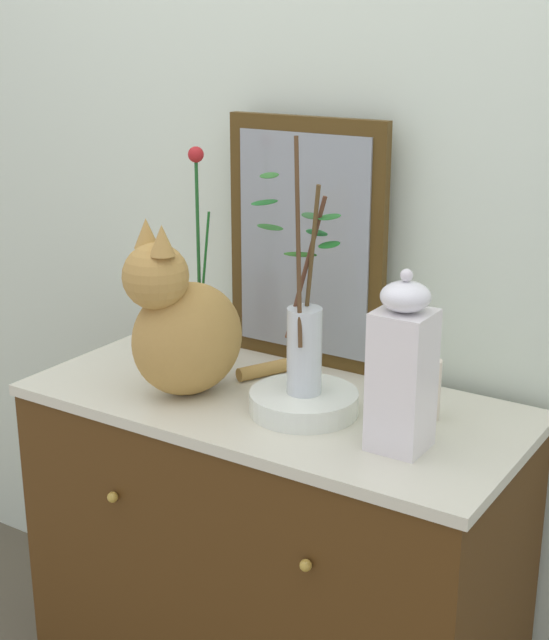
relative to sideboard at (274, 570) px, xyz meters
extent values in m
cube|color=silver|center=(0.00, 0.34, 0.86)|extent=(4.40, 0.08, 2.60)
cube|color=#492C10|center=(0.00, 0.00, -0.01)|extent=(1.08, 0.51, 0.85)
cube|color=beige|center=(0.00, 0.00, 0.42)|extent=(1.10, 0.52, 0.02)
sphere|color=#B79338|center=(-0.24, -0.27, 0.24)|extent=(0.02, 0.02, 0.02)
sphere|color=#B79338|center=(0.24, -0.27, 0.24)|extent=(0.02, 0.02, 0.02)
cube|color=#4A3413|center=(-0.07, 0.24, 0.73)|extent=(0.41, 0.03, 0.58)
cube|color=gray|center=(-0.07, 0.23, 0.73)|extent=(0.34, 0.01, 0.51)
ellipsoid|color=#B38843|center=(-0.18, -0.08, 0.56)|extent=(0.27, 0.31, 0.25)
sphere|color=#B38843|center=(-0.21, -0.14, 0.71)|extent=(0.14, 0.14, 0.14)
cone|color=#B38843|center=(-0.17, -0.16, 0.80)|extent=(0.05, 0.05, 0.06)
cone|color=#B38843|center=(-0.24, -0.12, 0.80)|extent=(0.05, 0.05, 0.06)
cylinder|color=#B38843|center=(-0.08, 0.11, 0.45)|extent=(0.10, 0.17, 0.03)
cylinder|color=brown|center=(-0.26, 0.08, 0.52)|extent=(0.06, 0.06, 0.17)
cylinder|color=#1F5B25|center=(-0.26, 0.08, 0.76)|extent=(0.01, 0.01, 0.32)
sphere|color=#AB1D20|center=(-0.26, 0.08, 0.94)|extent=(0.04, 0.04, 0.04)
cylinder|color=#195C20|center=(-0.24, 0.08, 0.71)|extent=(0.03, 0.01, 0.21)
cylinder|color=white|center=(0.09, -0.03, 0.46)|extent=(0.23, 0.23, 0.05)
cylinder|color=silver|center=(0.09, -0.03, 0.57)|extent=(0.07, 0.07, 0.18)
cylinder|color=#523D1F|center=(0.10, -0.02, 0.76)|extent=(0.05, 0.02, 0.33)
ellipsoid|color=#19621E|center=(0.13, 0.01, 0.79)|extent=(0.04, 0.07, 0.01)
ellipsoid|color=#206325|center=(0.12, 0.02, 0.85)|extent=(0.04, 0.07, 0.01)
cylinder|color=#563321|center=(0.09, -0.02, 0.74)|extent=(0.07, 0.04, 0.30)
ellipsoid|color=#29601D|center=(0.06, 0.00, 0.77)|extent=(0.08, 0.06, 0.01)
ellipsoid|color=#1C6128|center=(0.07, 0.05, 0.80)|extent=(0.08, 0.07, 0.01)
ellipsoid|color=#28562A|center=(0.07, 0.03, 0.84)|extent=(0.08, 0.07, 0.01)
cylinder|color=#4F351E|center=(0.08, -0.04, 0.80)|extent=(0.06, 0.07, 0.41)
ellipsoid|color=#265F23|center=(0.03, -0.07, 0.83)|extent=(0.08, 0.06, 0.01)
ellipsoid|color=#1C6224|center=(0.03, -0.09, 0.89)|extent=(0.04, 0.07, 0.01)
ellipsoid|color=#275F23|center=(0.04, -0.08, 0.94)|extent=(0.06, 0.08, 0.01)
cube|color=white|center=(0.34, -0.08, 0.57)|extent=(0.11, 0.11, 0.28)
ellipsoid|color=white|center=(0.34, -0.08, 0.74)|extent=(0.09, 0.09, 0.06)
sphere|color=white|center=(0.34, -0.08, 0.78)|extent=(0.02, 0.02, 0.02)
cylinder|color=beige|center=(0.32, 0.08, 0.50)|extent=(0.05, 0.05, 0.13)
cylinder|color=black|center=(0.32, 0.08, 0.57)|extent=(0.00, 0.00, 0.01)
camera|label=1|loc=(1.01, -1.57, 1.22)|focal=51.90mm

